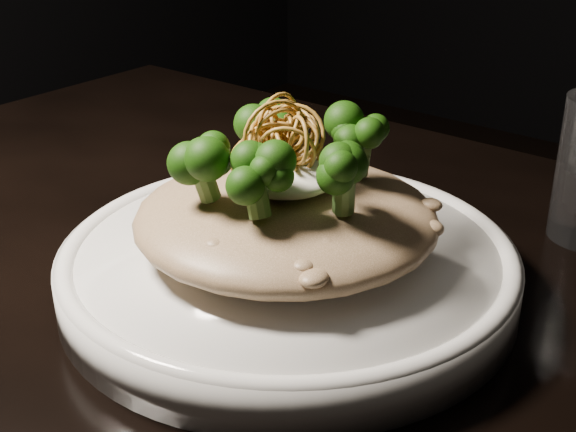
% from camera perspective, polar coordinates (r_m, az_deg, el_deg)
% --- Properties ---
extents(plate, '(0.30, 0.30, 0.03)m').
position_cam_1_polar(plate, '(0.53, -0.00, -3.84)').
color(plate, white).
rests_on(plate, table).
extents(risotto, '(0.20, 0.20, 0.04)m').
position_cam_1_polar(risotto, '(0.52, -0.12, -0.10)').
color(risotto, brown).
rests_on(risotto, plate).
extents(broccoli, '(0.13, 0.13, 0.05)m').
position_cam_1_polar(broccoli, '(0.49, -0.10, 4.29)').
color(broccoli, black).
rests_on(broccoli, risotto).
extents(cheese, '(0.06, 0.06, 0.02)m').
position_cam_1_polar(cheese, '(0.50, -0.12, 2.86)').
color(cheese, white).
rests_on(cheese, risotto).
extents(shallots, '(0.06, 0.06, 0.04)m').
position_cam_1_polar(shallots, '(0.50, -0.08, 6.11)').
color(shallots, brown).
rests_on(shallots, cheese).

